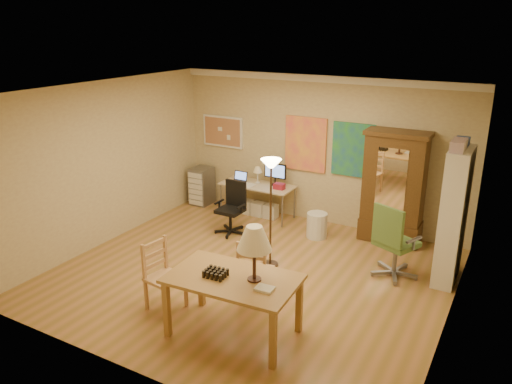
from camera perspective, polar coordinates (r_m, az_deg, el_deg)
The scene contains 16 objects.
floor at distance 7.53m, azimuth -0.60°, elevation -9.41°, with size 5.50×5.50×0.00m, color olive.
crown_molding at distance 8.90m, azimuth 7.42°, elevation 12.73°, with size 5.50×0.08×0.12m, color white.
corkboard at distance 10.03m, azimuth -3.82°, elevation 6.92°, with size 0.90×0.04×0.62m, color tan.
art_panel_left at distance 9.20m, azimuth 5.69°, elevation 5.47°, with size 0.80×0.04×1.00m, color yellow.
art_panel_right at distance 8.89m, azimuth 11.02°, elevation 4.74°, with size 0.75×0.04×0.95m, color #23628C.
dining_table at distance 5.79m, azimuth -1.79°, elevation -8.58°, with size 1.56×0.99×1.42m.
ladder_chair_back at distance 6.69m, azimuth -0.14°, elevation -9.17°, with size 0.48×0.47×0.90m.
ladder_chair_left at distance 6.65m, azimuth -10.52°, elevation -9.61°, with size 0.47×0.49×0.93m.
torchiere_lamp at distance 7.29m, azimuth 1.72°, elevation 1.22°, with size 0.31×0.31×1.70m.
computer_desk at distance 9.56m, azimuth 0.39°, elevation -0.55°, with size 1.41×0.62×1.07m.
office_chair_black at distance 8.86m, azimuth -2.83°, elevation -3.15°, with size 0.57×0.57×0.93m.
office_chair_green at distance 7.63m, azimuth 15.42°, elevation -7.22°, with size 0.70×0.70×1.13m.
drawer_cart at distance 10.28m, azimuth -6.23°, elevation 0.70°, with size 0.38×0.46×0.76m.
armoire at distance 8.64m, azimuth 15.39°, elevation -0.29°, with size 1.04×0.49×1.91m.
bookshelf at distance 7.53m, azimuth 21.60°, elevation -2.67°, with size 0.29×0.78×1.96m.
wastebin at distance 8.74m, azimuth 6.97°, elevation -3.80°, with size 0.36×0.36×0.44m, color silver.
Camera 1 is at (3.30, -5.75, 3.56)m, focal length 35.00 mm.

